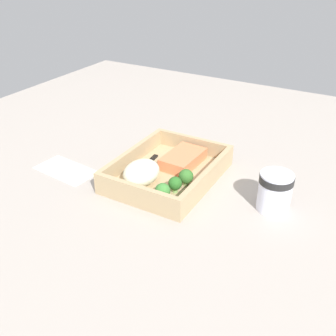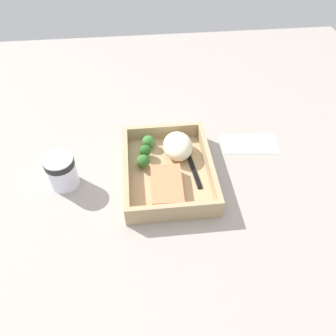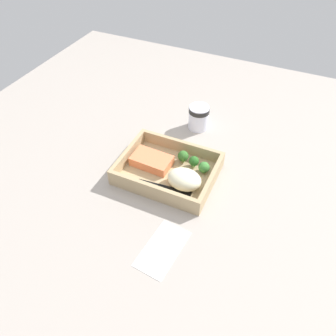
% 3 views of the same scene
% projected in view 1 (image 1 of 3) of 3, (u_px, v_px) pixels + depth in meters
% --- Properties ---
extents(ground_plane, '(1.60, 1.60, 0.02)m').
position_uv_depth(ground_plane, '(168.00, 181.00, 0.94)').
color(ground_plane, '#A1988F').
extents(takeout_tray, '(0.28, 0.21, 0.01)m').
position_uv_depth(takeout_tray, '(168.00, 176.00, 0.93)').
color(takeout_tray, tan).
rests_on(takeout_tray, ground_plane).
extents(tray_rim, '(0.28, 0.21, 0.04)m').
position_uv_depth(tray_rim, '(168.00, 166.00, 0.92)').
color(tray_rim, tan).
rests_on(tray_rim, takeout_tray).
extents(salmon_fillet, '(0.12, 0.08, 0.03)m').
position_uv_depth(salmon_fillet, '(183.00, 159.00, 0.96)').
color(salmon_fillet, '#E97C4F').
rests_on(salmon_fillet, takeout_tray).
extents(mashed_potatoes, '(0.10, 0.08, 0.05)m').
position_uv_depth(mashed_potatoes, '(141.00, 173.00, 0.88)').
color(mashed_potatoes, beige).
rests_on(mashed_potatoes, takeout_tray).
extents(broccoli_floret_1, '(0.03, 0.03, 0.04)m').
position_uv_depth(broccoli_floret_1, '(175.00, 184.00, 0.85)').
color(broccoli_floret_1, '#7FAE5D').
rests_on(broccoli_floret_1, takeout_tray).
extents(broccoli_floret_2, '(0.03, 0.03, 0.04)m').
position_uv_depth(broccoli_floret_2, '(163.00, 191.00, 0.83)').
color(broccoli_floret_2, '#7F9F5A').
rests_on(broccoli_floret_2, takeout_tray).
extents(broccoli_floret_3, '(0.03, 0.03, 0.04)m').
position_uv_depth(broccoli_floret_3, '(186.00, 177.00, 0.87)').
color(broccoli_floret_3, '#7D9959').
rests_on(broccoli_floret_3, takeout_tray).
extents(fork, '(0.16, 0.03, 0.00)m').
position_uv_depth(fork, '(140.00, 171.00, 0.93)').
color(fork, black).
rests_on(fork, takeout_tray).
extents(paper_cup, '(0.07, 0.07, 0.08)m').
position_uv_depth(paper_cup, '(275.00, 189.00, 0.80)').
color(paper_cup, white).
rests_on(paper_cup, ground_plane).
extents(receipt_slip, '(0.10, 0.16, 0.00)m').
position_uv_depth(receipt_slip, '(66.00, 170.00, 0.96)').
color(receipt_slip, white).
rests_on(receipt_slip, ground_plane).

